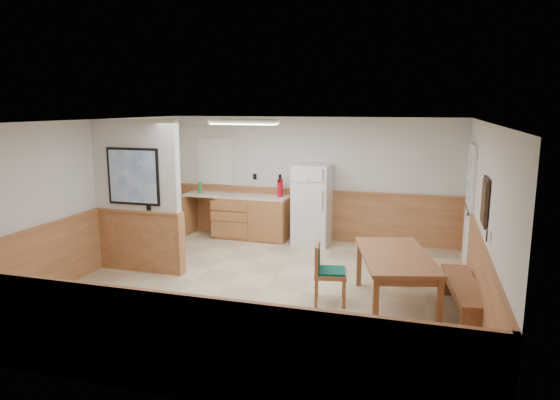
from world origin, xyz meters
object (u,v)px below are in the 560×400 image
(dining_table, at_px, (395,261))
(dining_chair, at_px, (324,268))
(soap_bottle, at_px, (200,187))
(dining_bench, at_px, (464,291))
(refrigerator, at_px, (312,205))
(fire_extinguisher, at_px, (280,187))

(dining_table, distance_m, dining_chair, 0.97)
(dining_table, xyz_separation_m, soap_bottle, (-4.23, 2.85, 0.36))
(dining_bench, height_order, dining_chair, dining_chair)
(refrigerator, bearing_deg, dining_bench, -46.53)
(dining_chair, bearing_deg, fire_extinguisher, 106.42)
(dining_table, relative_size, fire_extinguisher, 4.21)
(dining_table, xyz_separation_m, fire_extinguisher, (-2.48, 2.90, 0.44))
(dining_chair, bearing_deg, refrigerator, 95.53)
(refrigerator, bearing_deg, dining_table, -56.96)
(refrigerator, relative_size, soap_bottle, 6.60)
(dining_table, height_order, fire_extinguisher, fire_extinguisher)
(dining_bench, height_order, fire_extinguisher, fire_extinguisher)
(dining_bench, relative_size, fire_extinguisher, 3.60)
(refrigerator, bearing_deg, dining_chair, -73.40)
(dining_chair, distance_m, soap_bottle, 4.45)
(soap_bottle, bearing_deg, refrigerator, -0.71)
(dining_bench, distance_m, dining_chair, 1.84)
(dining_bench, bearing_deg, soap_bottle, 143.55)
(dining_table, bearing_deg, refrigerator, 108.02)
(refrigerator, xyz_separation_m, soap_bottle, (-2.44, 0.03, 0.23))
(dining_bench, relative_size, dining_chair, 1.94)
(dining_chair, height_order, fire_extinguisher, fire_extinguisher)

